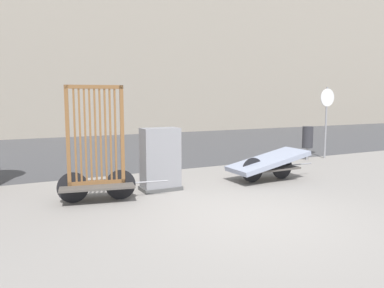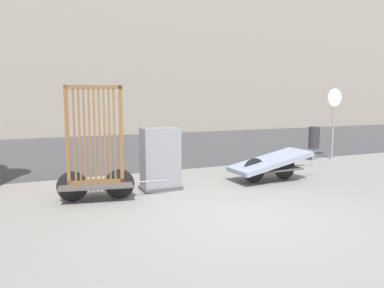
% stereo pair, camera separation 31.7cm
% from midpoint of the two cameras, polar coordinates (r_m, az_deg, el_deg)
% --- Properties ---
extents(ground_plane, '(60.00, 60.00, 0.00)m').
position_cam_midpoint_polar(ground_plane, '(6.37, 7.25, -10.98)').
color(ground_plane, gray).
extents(road_strip, '(56.00, 10.53, 0.01)m').
position_cam_midpoint_polar(road_strip, '(15.13, -13.42, -0.66)').
color(road_strip, '#424244').
rests_on(road_strip, ground_plane).
extents(bike_cart_with_bedframe, '(2.10, 1.03, 2.20)m').
position_cam_midpoint_polar(bike_cart_with_bedframe, '(7.36, -15.53, -2.75)').
color(bike_cart_with_bedframe, '#4C4742').
rests_on(bike_cart_with_bedframe, ground_plane).
extents(bike_cart_with_mattress, '(2.32, 0.91, 0.72)m').
position_cam_midpoint_polar(bike_cart_with_mattress, '(9.09, 10.52, -2.82)').
color(bike_cart_with_mattress, '#4C4742').
rests_on(bike_cart_with_mattress, ground_plane).
extents(utility_cabinet, '(0.85, 0.51, 1.34)m').
position_cam_midpoint_polar(utility_cabinet, '(8.02, -5.99, -2.63)').
color(utility_cabinet, '#4C4C4C').
rests_on(utility_cabinet, ground_plane).
extents(trash_bin, '(0.33, 0.33, 1.08)m').
position_cam_midpoint_polar(trash_bin, '(12.41, 16.51, 0.96)').
color(trash_bin, gray).
rests_on(trash_bin, ground_plane).
extents(sign_post, '(0.58, 0.06, 2.33)m').
position_cam_midpoint_polar(sign_post, '(12.89, 19.16, 4.66)').
color(sign_post, gray).
rests_on(sign_post, ground_plane).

